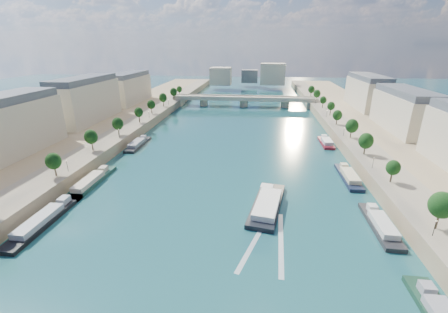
# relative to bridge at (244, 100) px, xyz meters

# --- Properties ---
(ground) EXTENTS (700.00, 700.00, 0.00)m
(ground) POSITION_rel_bridge_xyz_m (0.00, -117.84, -5.08)
(ground) COLOR #0D353A
(ground) RESTS_ON ground
(quay_left) EXTENTS (44.00, 520.00, 5.00)m
(quay_left) POSITION_rel_bridge_xyz_m (-72.00, -117.84, -2.58)
(quay_left) COLOR #9E8460
(quay_left) RESTS_ON ground
(quay_right) EXTENTS (44.00, 520.00, 5.00)m
(quay_right) POSITION_rel_bridge_xyz_m (72.00, -117.84, -2.58)
(quay_right) COLOR #9E8460
(quay_right) RESTS_ON ground
(pave_left) EXTENTS (14.00, 520.00, 0.10)m
(pave_left) POSITION_rel_bridge_xyz_m (-57.00, -117.84, -0.03)
(pave_left) COLOR gray
(pave_left) RESTS_ON quay_left
(pave_right) EXTENTS (14.00, 520.00, 0.10)m
(pave_right) POSITION_rel_bridge_xyz_m (57.00, -117.84, -0.03)
(pave_right) COLOR gray
(pave_right) RESTS_ON quay_right
(trees_left) EXTENTS (4.80, 268.80, 8.26)m
(trees_left) POSITION_rel_bridge_xyz_m (-55.00, -115.84, 5.39)
(trees_left) COLOR #382B1E
(trees_left) RESTS_ON ground
(trees_right) EXTENTS (4.80, 268.80, 8.26)m
(trees_right) POSITION_rel_bridge_xyz_m (55.00, -107.84, 5.39)
(trees_right) COLOR #382B1E
(trees_right) RESTS_ON ground
(lamps_left) EXTENTS (0.36, 200.36, 4.28)m
(lamps_left) POSITION_rel_bridge_xyz_m (-52.50, -127.84, 2.70)
(lamps_left) COLOR black
(lamps_left) RESTS_ON ground
(lamps_right) EXTENTS (0.36, 200.36, 4.28)m
(lamps_right) POSITION_rel_bridge_xyz_m (52.50, -112.84, 2.70)
(lamps_right) COLOR black
(lamps_right) RESTS_ON ground
(buildings_left) EXTENTS (16.00, 226.00, 23.20)m
(buildings_left) POSITION_rel_bridge_xyz_m (-85.00, -105.84, 11.37)
(buildings_left) COLOR #C3B096
(buildings_left) RESTS_ON ground
(buildings_right) EXTENTS (16.00, 226.00, 23.20)m
(buildings_right) POSITION_rel_bridge_xyz_m (85.00, -105.84, 11.37)
(buildings_right) COLOR #C3B096
(buildings_right) RESTS_ON ground
(skyline) EXTENTS (79.00, 42.00, 22.00)m
(skyline) POSITION_rel_bridge_xyz_m (3.19, 101.68, 9.57)
(skyline) COLOR #C3B096
(skyline) RESTS_ON ground
(bridge) EXTENTS (112.00, 12.00, 8.15)m
(bridge) POSITION_rel_bridge_xyz_m (0.00, 0.00, 0.00)
(bridge) COLOR #C1B79E
(bridge) RESTS_ON ground
(tour_barge) EXTENTS (12.37, 28.11, 3.74)m
(tour_barge) POSITION_rel_bridge_xyz_m (15.52, -155.48, -4.07)
(tour_barge) COLOR black
(tour_barge) RESTS_ON ground
(wake) EXTENTS (12.05, 26.03, 0.04)m
(wake) POSITION_rel_bridge_xyz_m (15.52, -172.10, -5.06)
(wake) COLOR silver
(wake) RESTS_ON ground
(moored_barges_left) EXTENTS (5.00, 162.30, 3.60)m
(moored_barges_left) POSITION_rel_bridge_xyz_m (-45.50, -173.55, -4.24)
(moored_barges_left) COLOR #171F32
(moored_barges_left) RESTS_ON ground
(moored_barges_right) EXTENTS (5.00, 158.79, 3.60)m
(moored_barges_right) POSITION_rel_bridge_xyz_m (45.50, -164.69, -4.24)
(moored_barges_right) COLOR black
(moored_barges_right) RESTS_ON ground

